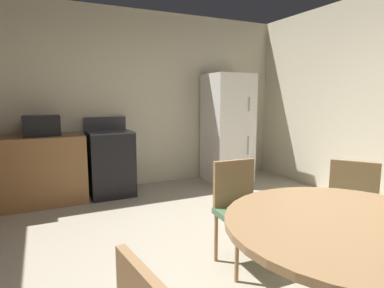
{
  "coord_description": "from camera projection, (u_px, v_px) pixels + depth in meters",
  "views": [
    {
      "loc": [
        -1.21,
        -1.96,
        1.41
      ],
      "look_at": [
        0.26,
        1.13,
        0.89
      ],
      "focal_mm": 29.84,
      "sensor_mm": 36.0,
      "label": 1
    }
  ],
  "objects": [
    {
      "name": "ground_plane",
      "position": [
        224.0,
        279.0,
        2.47
      ],
      "size": [
        14.0,
        14.0,
        0.0
      ],
      "primitive_type": "plane",
      "color": "#A89E89"
    },
    {
      "name": "wall_back",
      "position": [
        126.0,
        100.0,
        4.92
      ],
      "size": [
        5.54,
        0.12,
        2.7
      ],
      "primitive_type": "cube",
      "color": "beige",
      "rests_on": "ground"
    },
    {
      "name": "kitchen_counter",
      "position": [
        11.0,
        173.0,
        4.02
      ],
      "size": [
        1.78,
        0.6,
        0.9
      ],
      "primitive_type": "cube",
      "color": "olive",
      "rests_on": "ground"
    },
    {
      "name": "oven_range",
      "position": [
        110.0,
        163.0,
        4.55
      ],
      "size": [
        0.6,
        0.6,
        1.1
      ],
      "color": "black",
      "rests_on": "ground"
    },
    {
      "name": "refrigerator",
      "position": [
        228.0,
        128.0,
        5.25
      ],
      "size": [
        0.68,
        0.68,
        1.76
      ],
      "color": "white",
      "rests_on": "ground"
    },
    {
      "name": "microwave",
      "position": [
        42.0,
        126.0,
        4.1
      ],
      "size": [
        0.44,
        0.32,
        0.26
      ],
      "primitive_type": "cube",
      "color": "black",
      "rests_on": "kitchen_counter"
    },
    {
      "name": "dining_table",
      "position": [
        347.0,
        249.0,
        1.67
      ],
      "size": [
        1.29,
        1.29,
        0.76
      ],
      "color": "#9E754C",
      "rests_on": "ground"
    },
    {
      "name": "chair_northeast",
      "position": [
        352.0,
        208.0,
        2.61
      ],
      "size": [
        0.56,
        0.56,
        0.87
      ],
      "rotation": [
        0.0,
        0.0,
        3.78
      ],
      "color": "#9E754C",
      "rests_on": "ground"
    },
    {
      "name": "chair_north",
      "position": [
        240.0,
        206.0,
        2.65
      ],
      "size": [
        0.42,
        0.42,
        0.87
      ],
      "rotation": [
        0.0,
        0.0,
        4.67
      ],
      "color": "#9E754C",
      "rests_on": "ground"
    }
  ]
}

